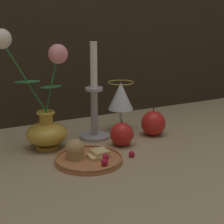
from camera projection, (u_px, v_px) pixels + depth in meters
name	position (u px, v px, depth m)	size (l,w,h in m)	color
ground_plane	(97.00, 147.00, 1.12)	(2.40, 2.40, 0.00)	#9E8966
vase	(44.00, 115.00, 1.08)	(0.21, 0.12, 0.35)	gold
plate_with_pastries	(86.00, 157.00, 1.01)	(0.19, 0.19, 0.06)	#B77042
wine_glass	(121.00, 98.00, 1.25)	(0.09, 0.09, 0.17)	silver
candlestick	(94.00, 106.00, 1.18)	(0.10, 0.10, 0.32)	#A3A3A8
apple_beside_vase	(122.00, 134.00, 1.13)	(0.07, 0.07, 0.08)	red
apple_near_glass	(153.00, 123.00, 1.22)	(0.08, 0.08, 0.09)	red
berry_near_plate	(132.00, 154.00, 1.04)	(0.02, 0.02, 0.02)	#AD192D
berry_front_center	(132.00, 135.00, 1.21)	(0.02, 0.02, 0.02)	#AD192D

